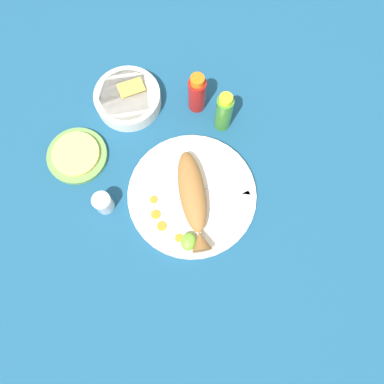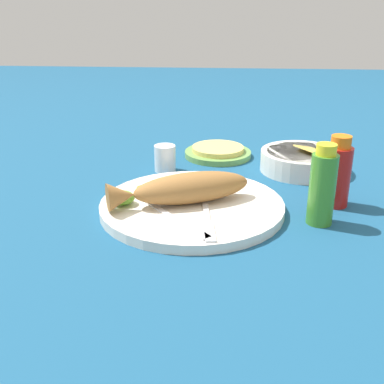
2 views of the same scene
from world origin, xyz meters
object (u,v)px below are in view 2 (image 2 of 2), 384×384
at_px(fried_fish, 183,189).
at_px(main_plate, 192,206).
at_px(hot_sauce_bottle_red, 337,173).
at_px(fork_near, 208,220).
at_px(fork_far, 179,221).
at_px(hot_sauce_bottle_green, 322,187).
at_px(salt_cup, 165,160).
at_px(tortilla_plate, 218,154).
at_px(guacamole_bowl, 302,160).

bearing_deg(fried_fish, main_plate, 0.00).
bearing_deg(hot_sauce_bottle_red, fork_near, -151.38).
distance_m(fried_fish, fork_far, 0.09).
bearing_deg(main_plate, hot_sauce_bottle_green, -8.73).
distance_m(salt_cup, tortilla_plate, 0.17).
relative_size(hot_sauce_bottle_green, guacamole_bowl, 0.77).
bearing_deg(hot_sauce_bottle_red, main_plate, -169.92).
bearing_deg(guacamole_bowl, hot_sauce_bottle_green, -91.13).
bearing_deg(hot_sauce_bottle_red, salt_cup, 153.98).
bearing_deg(tortilla_plate, fried_fish, -99.20).
bearing_deg(fork_near, salt_cup, -166.11).
bearing_deg(hot_sauce_bottle_green, fried_fish, 173.33).
bearing_deg(hot_sauce_bottle_red, guacamole_bowl, 100.92).
bearing_deg(hot_sauce_bottle_green, tortilla_plate, 117.00).
height_order(fork_near, hot_sauce_bottle_green, hot_sauce_bottle_green).
distance_m(main_plate, fork_near, 0.09).
distance_m(fork_near, fork_far, 0.05).
distance_m(guacamole_bowl, tortilla_plate, 0.22).
distance_m(fork_far, guacamole_bowl, 0.42).
relative_size(guacamole_bowl, tortilla_plate, 1.13).
xyz_separation_m(salt_cup, guacamole_bowl, (0.32, 0.02, 0.00)).
height_order(fried_fish, tortilla_plate, fried_fish).
distance_m(fork_near, hot_sauce_bottle_green, 0.21).
height_order(main_plate, fork_near, fork_near).
bearing_deg(tortilla_plate, hot_sauce_bottle_green, -63.00).
distance_m(fork_near, hot_sauce_bottle_red, 0.28).
relative_size(fork_near, guacamole_bowl, 0.98).
distance_m(fried_fish, salt_cup, 0.24).
height_order(guacamole_bowl, tortilla_plate, guacamole_bowl).
xyz_separation_m(fork_far, hot_sauce_bottle_green, (0.25, 0.06, 0.05)).
relative_size(salt_cup, guacamole_bowl, 0.32).
height_order(fried_fish, fork_far, fried_fish).
height_order(salt_cup, guacamole_bowl, same).
bearing_deg(fork_near, tortilla_plate, 172.61).
height_order(fork_far, hot_sauce_bottle_red, hot_sauce_bottle_red).
bearing_deg(hot_sauce_bottle_red, tortilla_plate, 128.87).
xyz_separation_m(hot_sauce_bottle_green, salt_cup, (-0.31, 0.26, -0.04)).
bearing_deg(guacamole_bowl, tortilla_plate, 154.15).
bearing_deg(fork_far, salt_cup, 151.07).
distance_m(hot_sauce_bottle_red, guacamole_bowl, 0.20).
relative_size(fried_fish, fork_far, 1.82).
xyz_separation_m(fork_near, tortilla_plate, (0.01, 0.42, -0.01)).
relative_size(fried_fish, hot_sauce_bottle_green, 1.85).
xyz_separation_m(fried_fish, salt_cup, (-0.06, 0.23, -0.02)).
xyz_separation_m(hot_sauce_bottle_red, salt_cup, (-0.35, 0.17, -0.04)).
height_order(fried_fish, salt_cup, fried_fish).
bearing_deg(fried_fish, hot_sauce_bottle_red, -11.48).
relative_size(hot_sauce_bottle_green, tortilla_plate, 0.87).
bearing_deg(guacamole_bowl, fork_near, -121.86).
relative_size(fried_fish, hot_sauce_bottle_red, 1.96).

